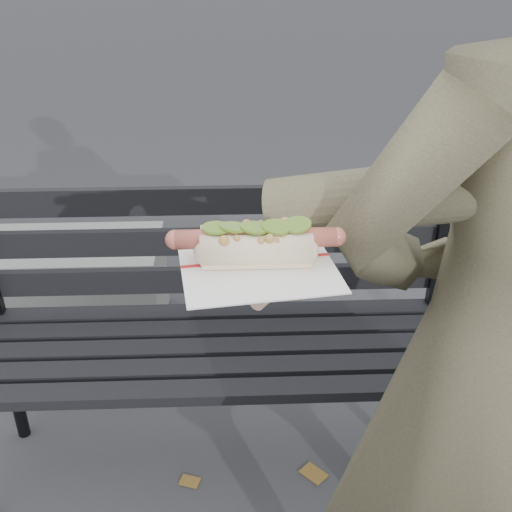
{
  "coord_description": "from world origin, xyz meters",
  "views": [
    {
      "loc": [
        -0.06,
        -0.6,
        1.5
      ],
      "look_at": [
        -0.03,
        0.07,
        1.14
      ],
      "focal_mm": 42.0,
      "sensor_mm": 36.0,
      "label": 1
    }
  ],
  "objects": [
    {
      "name": "concrete_block",
      "position": [
        -0.96,
        1.57,
        0.2
      ],
      "size": [
        1.2,
        0.4,
        0.4
      ],
      "primitive_type": "cube",
      "color": "slate",
      "rests_on": "ground"
    },
    {
      "name": "held_hotdog",
      "position": [
        0.17,
        0.14,
        1.17
      ],
      "size": [
        0.63,
        0.32,
        0.2
      ],
      "color": "#433B2C"
    },
    {
      "name": "park_bench",
      "position": [
        -0.13,
        0.84,
        0.52
      ],
      "size": [
        1.5,
        0.44,
        0.88
      ],
      "color": "black",
      "rests_on": "ground"
    },
    {
      "name": "person",
      "position": [
        0.38,
        0.18,
        0.87
      ],
      "size": [
        0.7,
        0.54,
        1.73
      ],
      "primitive_type": "imported",
      "rotation": [
        0.0,
        0.0,
        3.35
      ],
      "color": "#433B2C",
      "rests_on": "ground"
    }
  ]
}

